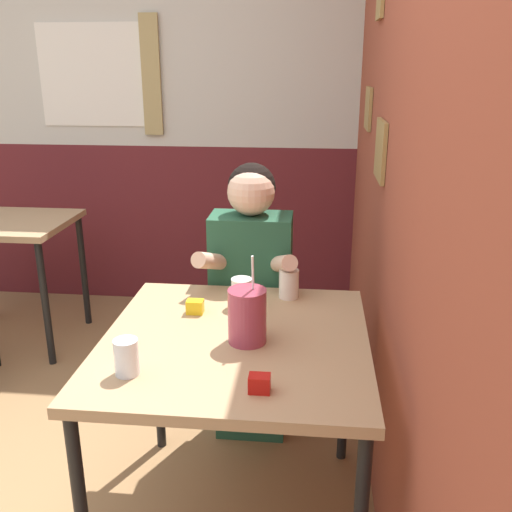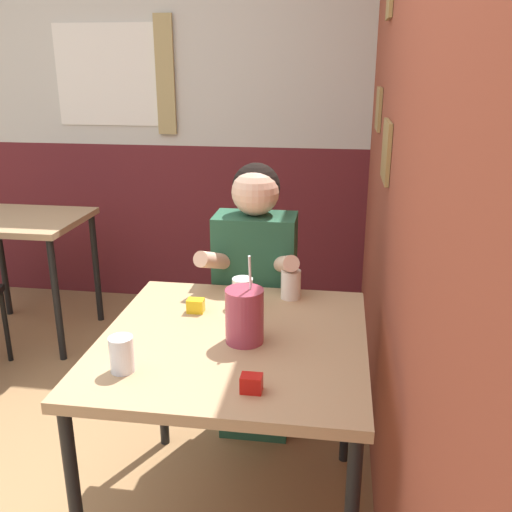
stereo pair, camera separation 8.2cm
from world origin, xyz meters
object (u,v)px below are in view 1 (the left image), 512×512
person_seated (251,301)px  cocktail_pitcher (247,316)px  background_table (7,237)px  main_table (236,357)px

person_seated → cocktail_pitcher: (0.05, -0.60, 0.21)m
background_table → person_seated: (1.52, -0.76, -0.01)m
main_table → background_table: (-1.53, 1.34, -0.03)m
background_table → cocktail_pitcher: bearing=-40.9°
background_table → cocktail_pitcher: size_ratio=2.54×
person_seated → cocktail_pitcher: bearing=-84.9°
main_table → cocktail_pitcher: (0.04, -0.02, 0.16)m
main_table → cocktail_pitcher: bearing=-27.8°
cocktail_pitcher → person_seated: bearing=95.1°
main_table → background_table: same height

